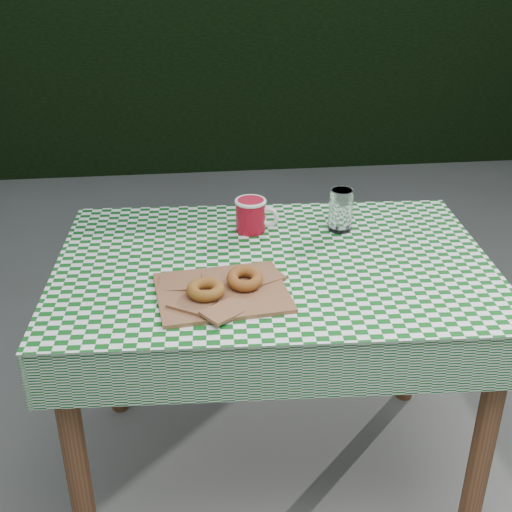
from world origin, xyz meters
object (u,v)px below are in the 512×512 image
at_px(coffee_mug, 251,215).
at_px(drinking_glass, 341,210).
at_px(table, 272,374).
at_px(paper_bag, 222,291).

bearing_deg(coffee_mug, drinking_glass, 14.15).
height_order(table, drinking_glass, drinking_glass).
bearing_deg(coffee_mug, table, -59.15).
bearing_deg(paper_bag, drinking_glass, 42.34).
bearing_deg(drinking_glass, paper_bag, -137.66).
xyz_separation_m(paper_bag, drinking_glass, (0.38, 0.34, 0.05)).
relative_size(table, paper_bag, 3.64).
distance_m(table, coffee_mug, 0.48).
bearing_deg(drinking_glass, coffee_mug, 175.15).
distance_m(table, drinking_glass, 0.53).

